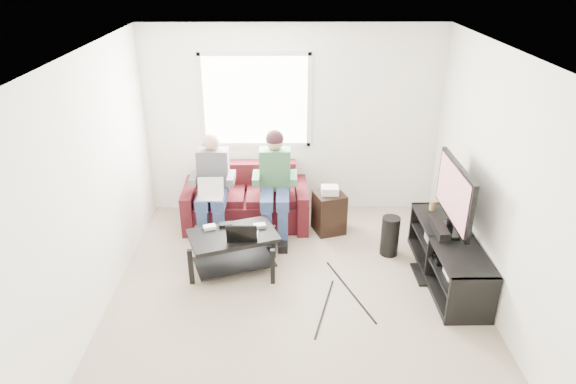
{
  "coord_description": "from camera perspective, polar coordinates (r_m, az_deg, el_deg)",
  "views": [
    {
      "loc": [
        -0.12,
        -4.46,
        3.42
      ],
      "look_at": [
        -0.08,
        0.6,
        1.03
      ],
      "focal_mm": 32.0,
      "sensor_mm": 36.0,
      "label": 1
    }
  ],
  "objects": [
    {
      "name": "sofa",
      "position": [
        7.03,
        -4.66,
        -1.16
      ],
      "size": [
        1.68,
        0.85,
        0.78
      ],
      "color": "#4A1217",
      "rests_on": "floor"
    },
    {
      "name": "laptop_black",
      "position": [
        5.76,
        -5.09,
        -4.01
      ],
      "size": [
        0.4,
        0.34,
        0.24
      ],
      "primitive_type": null,
      "rotation": [
        0.0,
        0.0,
        0.35
      ],
      "color": "black",
      "rests_on": "coffee_table"
    },
    {
      "name": "controller_a",
      "position": [
        6.03,
        -8.72,
        -3.89
      ],
      "size": [
        0.16,
        0.13,
        0.04
      ],
      "primitive_type": "cube",
      "rotation": [
        0.0,
        0.0,
        0.32
      ],
      "color": "silver",
      "rests_on": "coffee_table"
    },
    {
      "name": "wall_left",
      "position": [
        5.28,
        -21.27,
        -0.16
      ],
      "size": [
        0.0,
        4.5,
        4.5
      ],
      "primitive_type": "plane",
      "rotation": [
        1.57,
        0.0,
        1.57
      ],
      "color": "white",
      "rests_on": "floor"
    },
    {
      "name": "tv_stand",
      "position": [
        6.12,
        17.35,
        -7.17
      ],
      "size": [
        0.51,
        1.67,
        0.56
      ],
      "color": "black",
      "rests_on": "floor"
    },
    {
      "name": "floor",
      "position": [
        5.62,
        0.89,
        -12.16
      ],
      "size": [
        4.5,
        4.5,
        0.0
      ],
      "primitive_type": "plane",
      "color": "tan",
      "rests_on": "ground"
    },
    {
      "name": "wall_front",
      "position": [
        3.06,
        2.06,
        -18.46
      ],
      "size": [
        4.5,
        0.0,
        4.5
      ],
      "primitive_type": "plane",
      "rotation": [
        -1.57,
        0.0,
        0.0
      ],
      "color": "white",
      "rests_on": "floor"
    },
    {
      "name": "console_white",
      "position": [
        5.77,
        18.56,
        -8.66
      ],
      "size": [
        0.3,
        0.22,
        0.06
      ],
      "primitive_type": "cube",
      "color": "silver",
      "rests_on": "tv_stand"
    },
    {
      "name": "console_black",
      "position": [
        6.04,
        17.58,
        -6.79
      ],
      "size": [
        0.38,
        0.3,
        0.07
      ],
      "primitive_type": "cube",
      "color": "black",
      "rests_on": "tv_stand"
    },
    {
      "name": "laptop_silver",
      "position": [
        6.43,
        -8.65,
        -0.13
      ],
      "size": [
        0.34,
        0.25,
        0.24
      ],
      "primitive_type": null,
      "rotation": [
        0.0,
        0.0,
        -0.1
      ],
      "color": "silver",
      "rests_on": "person_left"
    },
    {
      "name": "subwoofer",
      "position": [
        6.41,
        11.25,
        -4.81
      ],
      "size": [
        0.22,
        0.22,
        0.5
      ],
      "primitive_type": "cylinder",
      "color": "black",
      "rests_on": "floor"
    },
    {
      "name": "controller_c",
      "position": [
        6.0,
        -3.17,
        -3.77
      ],
      "size": [
        0.16,
        0.12,
        0.04
      ],
      "primitive_type": "cube",
      "rotation": [
        0.0,
        0.0,
        0.21
      ],
      "color": "gray",
      "rests_on": "coffee_table"
    },
    {
      "name": "soundbar",
      "position": [
        5.99,
        16.42,
        -3.82
      ],
      "size": [
        0.12,
        0.5,
        0.1
      ],
      "primitive_type": "cube",
      "color": "black",
      "rests_on": "tv_stand"
    },
    {
      "name": "tv",
      "position": [
        5.85,
        18.01,
        -0.28
      ],
      "size": [
        0.12,
        1.1,
        0.81
      ],
      "color": "black",
      "rests_on": "tv_stand"
    },
    {
      "name": "ceiling",
      "position": [
        4.53,
        1.11,
        14.92
      ],
      "size": [
        4.5,
        4.5,
        0.0
      ],
      "primitive_type": "plane",
      "rotation": [
        3.14,
        0.0,
        0.0
      ],
      "color": "white",
      "rests_on": "wall_back"
    },
    {
      "name": "wall_back",
      "position": [
        7.03,
        0.54,
        7.79
      ],
      "size": [
        4.5,
        0.0,
        4.5
      ],
      "primitive_type": "plane",
      "rotation": [
        1.57,
        0.0,
        0.0
      ],
      "color": "white",
      "rests_on": "floor"
    },
    {
      "name": "window",
      "position": [
        6.94,
        -3.64,
        10.08
      ],
      "size": [
        1.48,
        0.04,
        1.28
      ],
      "color": "white",
      "rests_on": "wall_back"
    },
    {
      "name": "coffee_table",
      "position": [
        5.96,
        -6.1,
        -5.69
      ],
      "size": [
        1.12,
        0.89,
        0.49
      ],
      "color": "black",
      "rests_on": "floor"
    },
    {
      "name": "person_left",
      "position": [
        6.64,
        -8.39,
        1.04
      ],
      "size": [
        0.4,
        0.7,
        1.32
      ],
      "color": "#31496F",
      "rests_on": "sofa"
    },
    {
      "name": "console_grey",
      "position": [
        6.32,
        16.69,
        -5.08
      ],
      "size": [
        0.34,
        0.26,
        0.08
      ],
      "primitive_type": "cube",
      "color": "gray",
      "rests_on": "tv_stand"
    },
    {
      "name": "end_table",
      "position": [
        6.8,
        4.58,
        -2.15
      ],
      "size": [
        0.37,
        0.37,
        0.65
      ],
      "color": "black",
      "rests_on": "floor"
    },
    {
      "name": "drink_cup",
      "position": [
        6.45,
        15.78,
        -1.45
      ],
      "size": [
        0.08,
        0.08,
        0.12
      ],
      "primitive_type": "cylinder",
      "color": "#9A6E42",
      "rests_on": "tv_stand"
    },
    {
      "name": "person_right",
      "position": [
        6.57,
        -1.47,
        1.62
      ],
      "size": [
        0.4,
        0.71,
        1.36
      ],
      "color": "#31496F",
      "rests_on": "sofa"
    },
    {
      "name": "keyboard_floor",
      "position": [
        6.21,
        14.53,
        -8.86
      ],
      "size": [
        0.15,
        0.45,
        0.02
      ],
      "primitive_type": "cube",
      "rotation": [
        0.0,
        0.0,
        0.01
      ],
      "color": "black",
      "rests_on": "floor"
    },
    {
      "name": "wall_right",
      "position": [
        5.37,
        22.84,
        -0.0
      ],
      "size": [
        0.0,
        4.5,
        4.5
      ],
      "primitive_type": "plane",
      "rotation": [
        1.57,
        0.0,
        -1.57
      ],
      "color": "white",
      "rests_on": "floor"
    },
    {
      "name": "controller_b",
      "position": [
        6.06,
        -6.95,
        -3.62
      ],
      "size": [
        0.16,
        0.12,
        0.04
      ],
      "primitive_type": "cube",
      "rotation": [
        0.0,
        0.0,
        0.25
      ],
      "color": "black",
      "rests_on": "coffee_table"
    }
  ]
}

